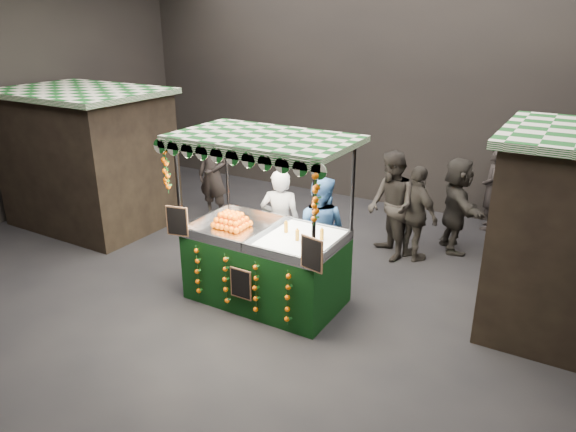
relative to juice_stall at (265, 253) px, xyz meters
The scene contains 13 objects.
ground 0.78m from the juice_stall, 156.22° to the right, with size 12.00×12.00×0.00m, color black.
market_hall 2.64m from the juice_stall, 156.22° to the right, with size 12.10×10.10×5.05m.
neighbour_stall_left 4.73m from the juice_stall, 168.81° to the left, with size 3.00×2.20×2.60m.
juice_stall is the anchor object (origin of this frame).
vendor_grey 0.89m from the juice_stall, 106.89° to the left, with size 0.73×0.60×1.72m.
vendor_blue 1.01m from the juice_stall, 67.90° to the left, with size 0.90×0.74×1.69m.
shopper_0 3.50m from the juice_stall, 139.76° to the left, with size 0.67×0.44×1.83m.
shopper_1 2.51m from the juice_stall, 66.60° to the left, with size 1.11×1.12×1.83m.
shopper_2 2.80m from the juice_stall, 60.34° to the left, with size 1.02×0.83×1.62m.
shopper_3 4.48m from the juice_stall, 43.37° to the left, with size 1.08×1.19×1.61m.
shopper_4 5.04m from the juice_stall, 155.18° to the left, with size 0.90×0.77×1.57m.
shopper_5 3.66m from the juice_stall, 59.41° to the left, with size 1.20×1.58×1.66m.
shopper_6 5.02m from the juice_stall, 64.03° to the left, with size 0.42×0.61×1.60m.
Camera 1 is at (3.89, -5.55, 3.88)m, focal length 32.99 mm.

